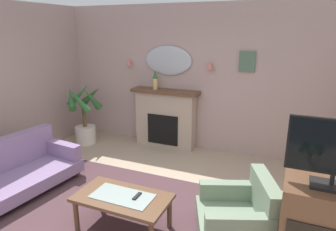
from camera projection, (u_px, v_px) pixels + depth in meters
name	position (u px, v px, depth m)	size (l,w,h in m)	color
wall_back	(196.00, 79.00, 5.74)	(6.45, 0.10, 2.76)	#B29993
patterned_rug	(126.00, 219.00, 3.75)	(3.20, 2.40, 0.01)	#4C3338
fireplace	(165.00, 119.00, 5.98)	(1.36, 0.36, 1.16)	tan
mantel_vase_right	(155.00, 80.00, 5.81)	(0.10, 0.10, 0.37)	tan
wall_mirror	(168.00, 61.00, 5.78)	(0.96, 0.06, 0.56)	#B2BCC6
wall_sconce_left	(129.00, 62.00, 6.08)	(0.14, 0.14, 0.14)	#D17066
wall_sconce_right	(210.00, 65.00, 5.43)	(0.14, 0.14, 0.14)	#D17066
framed_picture	(247.00, 62.00, 5.21)	(0.28, 0.03, 0.36)	#4C6B56
coffee_table	(123.00, 200.00, 3.46)	(1.10, 0.60, 0.45)	brown
tv_remote	(137.00, 196.00, 3.42)	(0.04, 0.16, 0.02)	black
floral_couch	(14.00, 171.00, 4.32)	(1.03, 1.79, 0.76)	gray
armchair_by_coffee_table	(242.00, 211.00, 3.40)	(1.06, 1.05, 0.71)	gray
tv_cabinet	(324.00, 228.00, 2.88)	(0.80, 0.57, 0.90)	brown
potted_plant_tall_palm	(84.00, 115.00, 6.10)	(0.74, 0.80, 1.25)	silver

